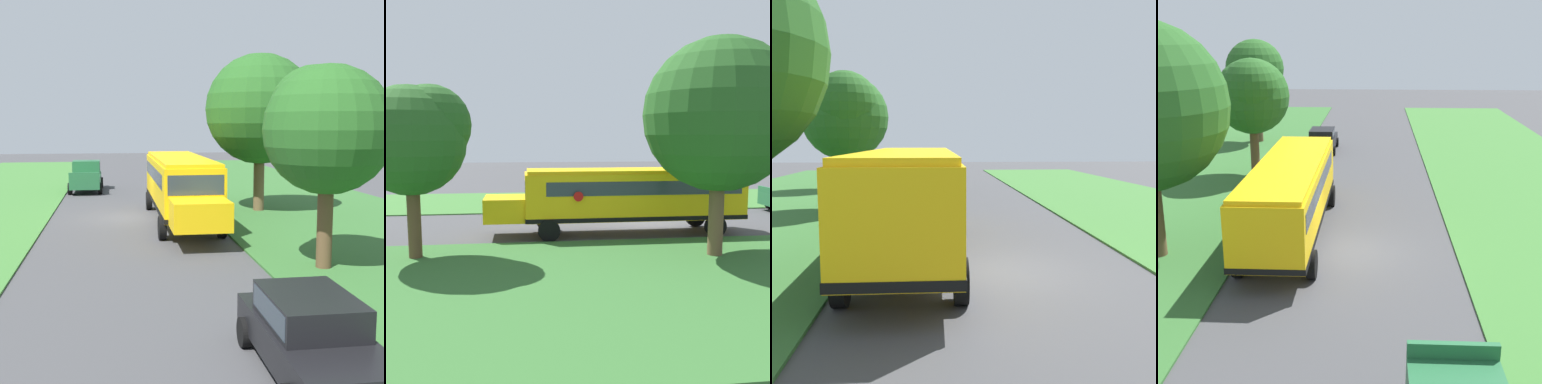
% 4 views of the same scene
% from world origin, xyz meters
% --- Properties ---
extents(ground_plane, '(120.00, 120.00, 0.00)m').
position_xyz_m(ground_plane, '(0.00, 0.00, 0.00)').
color(ground_plane, '#424244').
extents(school_bus, '(2.84, 12.42, 3.16)m').
position_xyz_m(school_bus, '(-2.38, 1.66, 1.92)').
color(school_bus, yellow).
rests_on(school_bus, ground).
extents(car_black_nearest, '(2.02, 4.40, 1.56)m').
position_xyz_m(car_black_nearest, '(-2.80, 17.89, 0.88)').
color(car_black_nearest, black).
rests_on(car_black_nearest, ground).
extents(oak_tree_roadside_mid, '(4.16, 4.32, 6.69)m').
position_xyz_m(oak_tree_roadside_mid, '(-5.91, 10.68, 4.72)').
color(oak_tree_roadside_mid, brown).
rests_on(oak_tree_roadside_mid, ground).
extents(oak_tree_far_end, '(4.22, 4.22, 7.53)m').
position_xyz_m(oak_tree_far_end, '(-7.84, 20.74, 5.38)').
color(oak_tree_far_end, '#4C3826').
rests_on(oak_tree_far_end, ground).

